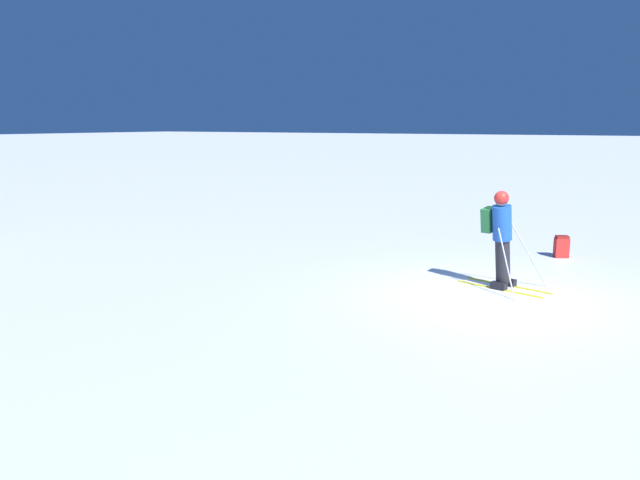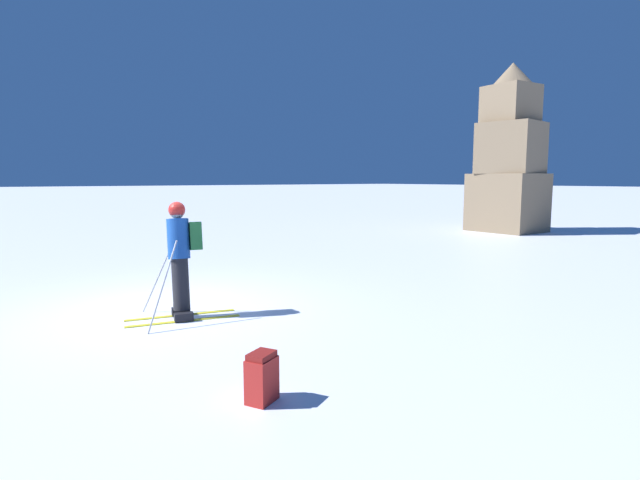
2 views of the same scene
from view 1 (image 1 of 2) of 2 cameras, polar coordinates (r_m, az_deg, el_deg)
The scene contains 3 objects.
ground_plane at distance 11.41m, azimuth 15.58°, elevation -4.99°, with size 300.00×300.00×0.00m, color white.
skier at distance 11.72m, azimuth 16.21°, elevation 0.52°, with size 1.25×1.77×1.84m.
spare_backpack at distance 15.09m, azimuth 21.21°, elevation -0.58°, with size 0.33×0.37×0.50m.
Camera 1 is at (-10.69, -2.62, 3.01)m, focal length 35.00 mm.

